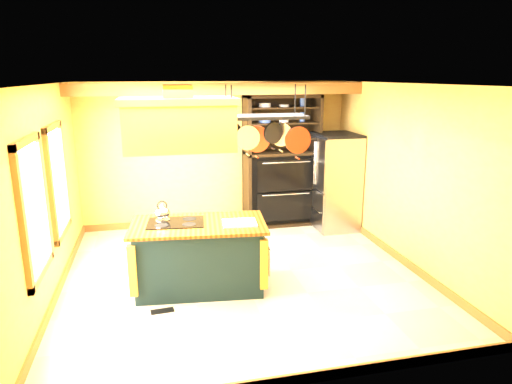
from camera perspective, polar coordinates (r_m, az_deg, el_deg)
name	(u,v)px	position (r m, az deg, el deg)	size (l,w,h in m)	color
floor	(242,275)	(6.73, -1.73, -10.33)	(5.00, 5.00, 0.00)	beige
ceiling	(241,84)	(6.11, -1.93, 13.34)	(5.00, 5.00, 0.00)	white
wall_back	(216,155)	(8.70, -5.02, 4.68)	(5.00, 0.02, 2.70)	#DFB551
wall_front	(298,251)	(3.97, 5.24, -7.35)	(5.00, 0.02, 2.70)	#DFB551
wall_left	(47,195)	(6.31, -24.69, -0.35)	(0.02, 5.00, 2.70)	#DFB551
wall_right	(405,176)	(7.18, 18.16, 1.93)	(0.02, 5.00, 2.70)	#DFB551
ceiling_beam	(221,89)	(7.78, -4.38, 12.74)	(5.00, 0.15, 0.20)	#8F5D2C
window_near	(34,209)	(5.54, -25.97, -1.89)	(0.06, 1.06, 1.56)	#8F5D2C
window_far	(58,181)	(6.87, -23.49, 1.32)	(0.06, 1.06, 1.56)	#8F5D2C
kitchen_island	(199,255)	(6.23, -7.12, -7.82)	(1.86, 1.16, 1.11)	#13282D
range_hood	(179,122)	(5.78, -9.65, 8.56)	(1.43, 0.81, 0.80)	#C18630
pot_rack	(266,126)	(5.96, 1.24, 8.20)	(1.15, 0.52, 0.88)	black
refrigerator	(334,184)	(8.62, 9.77, 1.02)	(0.76, 0.89, 1.74)	#97989F
hutch	(280,176)	(8.76, 3.08, 2.07)	(1.40, 0.63, 2.47)	black
floor_register	(162,311)	(5.90, -11.63, -14.35)	(0.28, 0.12, 0.01)	black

